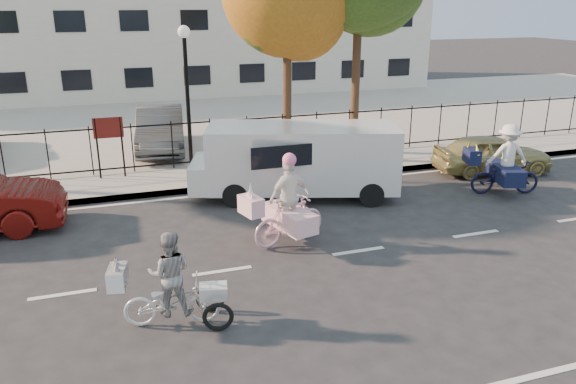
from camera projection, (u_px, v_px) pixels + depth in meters
name	position (u px, v px, depth m)	size (l,w,h in m)	color
ground	(222.00, 271.00, 11.25)	(120.00, 120.00, 0.00)	#333334
road_markings	(222.00, 271.00, 11.25)	(60.00, 9.52, 0.01)	silver
curb	(184.00, 191.00, 15.76)	(60.00, 0.10, 0.15)	#A8A399
sidewalk	(179.00, 180.00, 16.70)	(60.00, 2.20, 0.15)	#A8A399
parking_lot	(150.00, 122.00, 24.69)	(60.00, 15.60, 0.15)	#A8A399
iron_fence	(172.00, 145.00, 17.42)	(58.00, 0.06, 1.50)	black
building	(130.00, 39.00, 32.72)	(34.00, 10.00, 6.00)	silver
lamppost	(186.00, 74.00, 16.50)	(0.36, 0.36, 4.33)	black
street_sign	(109.00, 136.00, 16.34)	(0.85, 0.06, 1.80)	black
zebra_trike	(171.00, 290.00, 9.23)	(1.94, 0.98, 1.65)	silver
unicorn_bike	(288.00, 211.00, 12.32)	(2.11, 1.52, 2.08)	#FFC2DA
bull_bike	(505.00, 166.00, 15.54)	(2.20, 1.55, 1.98)	black
white_van	(299.00, 158.00, 15.20)	(5.98, 3.34, 1.97)	white
gold_sedan	(492.00, 154.00, 17.50)	(1.45, 3.60, 1.23)	tan
lot_car_c	(161.00, 129.00, 19.61)	(1.56, 4.49, 1.48)	#464A4D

